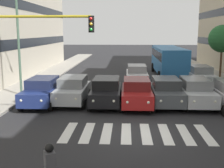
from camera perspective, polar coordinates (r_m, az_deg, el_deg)
name	(u,v)px	position (r m, az deg, el deg)	size (l,w,h in m)	color
ground_plane	(136,133)	(13.59, 4.73, -9.61)	(180.00, 180.00, 0.00)	#262628
crosswalk_markings	(136,133)	(13.59, 4.73, -9.59)	(6.75, 2.80, 0.01)	silver
car_1	(195,92)	(18.95, 16.07, -1.48)	(2.02, 4.44, 1.72)	#B2B7BC
car_2	(166,91)	(18.63, 10.57, -1.45)	(2.02, 4.44, 1.72)	#474C51
car_3	(137,92)	(18.10, 4.85, -1.65)	(2.02, 4.44, 1.72)	maroon
car_4	(106,91)	(18.35, -1.14, -1.45)	(2.02, 4.44, 1.72)	black
car_5	(73,90)	(19.03, -7.71, -1.12)	(2.02, 4.44, 1.72)	#B2B7BC
car_6	(42,91)	(18.94, -13.52, -1.36)	(2.02, 4.44, 1.72)	navy
car_row2_0	(200,76)	(26.05, 16.99, 1.60)	(2.02, 4.44, 1.72)	#B2B7BC
car_row2_1	(137,75)	(25.52, 4.90, 1.84)	(2.02, 4.44, 1.72)	silver
bus_behind_traffic	(168,58)	(31.03, 10.94, 5.01)	(2.78, 10.50, 3.00)	#286BAD
traffic_light_gantry	(21,50)	(14.48, -17.45, 6.40)	(5.06, 0.36, 5.50)	#AD991E
street_lamp_right	(23,35)	(21.16, -17.05, 9.26)	(2.37, 0.28, 7.03)	#4C6B56
street_tree_2	(222,39)	(30.66, 20.88, 8.30)	(2.70, 2.70, 5.12)	#513823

